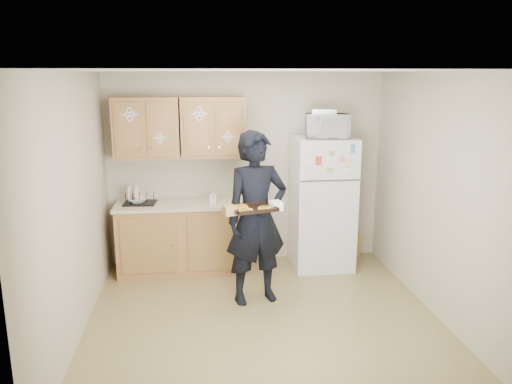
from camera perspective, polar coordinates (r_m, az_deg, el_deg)
The scene contains 22 objects.
floor at distance 5.31m, azimuth 0.96°, elevation -14.41°, with size 3.60×3.60×0.00m, color brown.
ceiling at distance 4.70m, azimuth 1.08°, elevation 13.68°, with size 3.60×3.60×0.00m, color white.
wall_back at distance 6.60m, azimuth -1.16°, elevation 2.66°, with size 3.60×0.04×2.50m, color #ACA38B.
wall_front at distance 3.17m, azimuth 5.60°, elevation -9.36°, with size 3.60×0.04×2.50m, color #ACA38B.
wall_left at distance 4.94m, azimuth -20.13°, elevation -1.80°, with size 0.04×3.60×2.50m, color #ACA38B.
wall_right at distance 5.40m, azimuth 20.28°, elevation -0.58°, with size 0.04×3.60×2.50m, color #ACA38B.
refrigerator at distance 6.50m, azimuth 7.56°, elevation -1.24°, with size 0.75×0.70×1.70m, color silver.
base_cabinet at distance 6.47m, azimuth -8.38°, elevation -5.22°, with size 1.60×0.60×0.86m, color #9C5C35.
countertop at distance 6.34m, azimuth -8.51°, elevation -1.36°, with size 1.64×0.64×0.04m, color #B9A58E.
upper_cab_left at distance 6.33m, azimuth -12.43°, elevation 7.16°, with size 0.80×0.33×0.75m, color #9C5C35.
upper_cab_right at distance 6.31m, azimuth -4.93°, elevation 7.39°, with size 0.80×0.33×0.75m, color #9C5C35.
cereal_box at distance 7.06m, azimuth 10.98°, elevation -6.04°, with size 0.20×0.07×0.32m, color #DCC24D.
person at distance 5.40m, azimuth 0.05°, elevation -3.04°, with size 0.69×0.45×1.90m, color black.
baking_tray at distance 5.06m, azimuth -0.36°, elevation -1.92°, with size 0.45×0.33×0.04m, color black.
pizza_front_left at distance 4.96m, azimuth -1.18°, elevation -2.06°, with size 0.15×0.15×0.02m, color orange.
pizza_front_right at distance 5.03m, azimuth 1.05°, elevation -1.83°, with size 0.15×0.15×0.02m, color orange.
pizza_back_left at distance 5.09m, azimuth -1.76°, elevation -1.65°, with size 0.15×0.15×0.02m, color orange.
microwave at distance 6.28m, azimuth 8.17°, elevation 7.48°, with size 0.53×0.36×0.29m, color silver.
foil_pan at distance 6.28m, azimuth 7.73°, elevation 9.11°, with size 0.29×0.20×0.06m, color silver.
dish_rack at distance 6.35m, azimuth -13.15°, elevation -0.65°, with size 0.38×0.29×0.15m, color black.
bowl at distance 6.36m, azimuth -13.43°, elevation -0.90°, with size 0.24×0.24×0.06m, color silver.
soap_bottle at distance 6.19m, azimuth -4.96°, elevation -0.56°, with size 0.08×0.08×0.18m, color silver.
Camera 1 is at (-0.66, -4.65, 2.47)m, focal length 35.00 mm.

